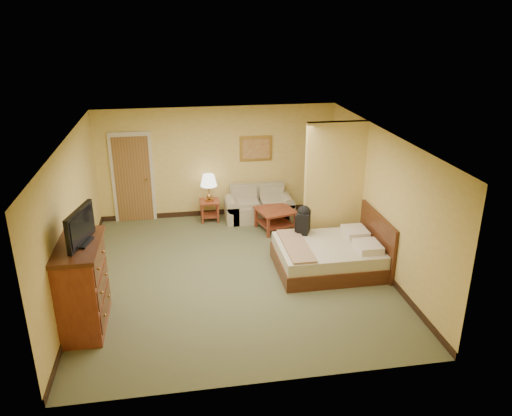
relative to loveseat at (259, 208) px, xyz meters
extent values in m
plane|color=#595D3C|center=(-0.90, -2.57, -0.26)|extent=(6.00, 6.00, 0.00)
plane|color=white|center=(-0.90, -2.57, 2.34)|extent=(6.00, 6.00, 0.00)
cube|color=#E1C060|center=(-0.90, 0.43, 1.04)|extent=(5.50, 0.02, 2.60)
cube|color=#E1C060|center=(-3.65, -2.57, 1.04)|extent=(0.02, 6.00, 2.60)
cube|color=#E1C060|center=(1.85, -2.57, 1.04)|extent=(0.02, 6.00, 2.60)
cube|color=#E1C060|center=(1.25, -1.64, 1.04)|extent=(1.20, 0.15, 2.60)
cube|color=beige|center=(-2.85, 0.40, 0.79)|extent=(0.94, 0.06, 2.10)
cube|color=brown|center=(-2.85, 0.39, 0.74)|extent=(0.80, 0.04, 2.00)
cylinder|color=#A97A3E|center=(-2.55, 0.33, 0.74)|extent=(0.04, 0.12, 0.04)
cube|color=black|center=(-0.90, 0.42, -0.20)|extent=(5.50, 0.02, 0.12)
cube|color=tan|center=(0.00, -0.04, -0.06)|extent=(1.30, 0.70, 0.39)
cube|color=tan|center=(0.00, 0.26, 0.33)|extent=(1.30, 0.17, 0.41)
cube|color=tan|center=(-0.65, -0.04, -0.04)|extent=(0.28, 0.70, 0.44)
cube|color=tan|center=(0.65, -0.04, -0.04)|extent=(0.28, 0.70, 0.44)
cube|color=maroon|center=(-1.15, 0.08, 0.21)|extent=(0.45, 0.45, 0.04)
cube|color=maroon|center=(-1.15, 0.08, -0.13)|extent=(0.38, 0.38, 0.03)
cube|color=maroon|center=(-1.33, -0.10, -0.03)|extent=(0.04, 0.04, 0.46)
cube|color=maroon|center=(-0.97, -0.10, -0.03)|extent=(0.04, 0.04, 0.46)
cube|color=maroon|center=(-1.33, 0.26, -0.03)|extent=(0.04, 0.04, 0.46)
cube|color=maroon|center=(-0.97, 0.26, -0.03)|extent=(0.04, 0.04, 0.46)
cylinder|color=#A97A3E|center=(-1.15, 0.08, 0.25)|extent=(0.19, 0.19, 0.04)
cylinder|color=#A97A3E|center=(-1.15, 0.08, 0.50)|extent=(0.03, 0.03, 0.32)
cone|color=white|center=(-1.15, 0.08, 0.73)|extent=(0.38, 0.38, 0.26)
cube|color=maroon|center=(0.25, -0.70, 0.21)|extent=(0.93, 0.93, 0.04)
cube|color=maroon|center=(0.25, -0.70, -0.10)|extent=(0.80, 0.80, 0.03)
cube|color=maroon|center=(-0.08, -1.03, -0.03)|extent=(0.05, 0.05, 0.46)
cube|color=maroon|center=(0.58, -0.37, -0.03)|extent=(0.05, 0.05, 0.46)
cube|color=#B78E3F|center=(0.00, 0.41, 1.34)|extent=(0.76, 0.03, 0.59)
cube|color=#A26132|center=(0.00, 0.39, 1.34)|extent=(0.64, 0.02, 0.47)
cube|color=maroon|center=(-3.38, -3.85, 0.41)|extent=(0.61, 1.23, 1.34)
cube|color=#431E0F|center=(-3.38, -3.85, 1.11)|extent=(0.69, 1.31, 0.07)
cube|color=black|center=(-3.28, -3.85, 1.16)|extent=(0.30, 0.42, 0.03)
cube|color=black|center=(-3.28, -3.85, 1.42)|extent=(0.27, 0.86, 0.52)
cube|color=#431E0F|center=(0.85, -2.67, -0.12)|extent=(1.91, 1.53, 0.29)
cube|color=beige|center=(0.85, -2.67, 0.14)|extent=(1.85, 1.47, 0.23)
cube|color=#431E0F|center=(1.81, -2.67, 0.26)|extent=(0.06, 1.62, 1.05)
cube|color=white|center=(1.50, -3.00, 0.31)|extent=(0.43, 0.52, 0.13)
cube|color=white|center=(1.50, -2.34, 0.31)|extent=(0.43, 0.52, 0.13)
cube|color=#936F50|center=(0.23, -2.67, 0.27)|extent=(0.43, 1.43, 0.05)
cube|color=black|center=(0.53, -2.08, 0.47)|extent=(0.33, 0.39, 0.43)
sphere|color=black|center=(0.53, -2.08, 0.69)|extent=(0.26, 0.26, 0.26)
camera|label=1|loc=(-1.86, -10.75, 4.26)|focal=35.00mm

